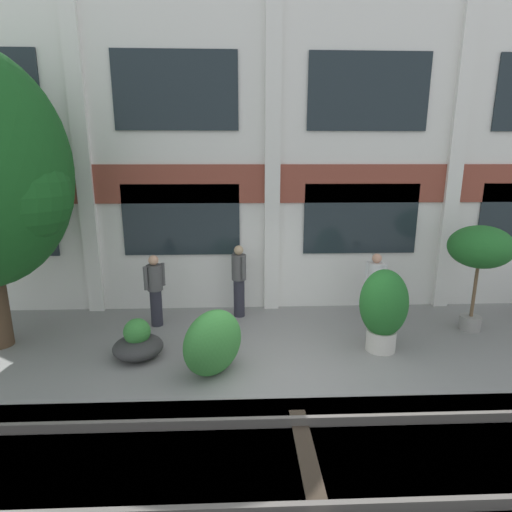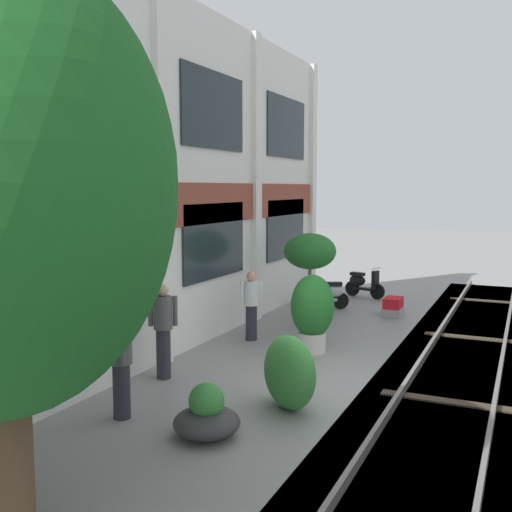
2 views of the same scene
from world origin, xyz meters
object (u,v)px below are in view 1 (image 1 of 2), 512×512
potted_plant_tall_urn (480,250)px  resident_near_plants (375,284)px  potted_plant_stone_basin (383,307)px  potted_plant_wide_bowl (138,343)px  topiary_hedge (213,343)px  resident_watching_tracks (155,288)px  resident_by_doorway (239,279)px

potted_plant_tall_urn → resident_near_plants: (-1.94, 0.71, -0.96)m
potted_plant_stone_basin → potted_plant_wide_bowl: bearing=-178.8°
potted_plant_tall_urn → topiary_hedge: bearing=-163.6°
potted_plant_tall_urn → resident_watching_tracks: bearing=175.8°
topiary_hedge → resident_near_plants: bearing=33.0°
resident_watching_tracks → topiary_hedge: size_ratio=1.35×
potted_plant_stone_basin → resident_near_plants: bearing=76.9°
potted_plant_tall_urn → potted_plant_stone_basin: 2.64m
potted_plant_stone_basin → topiary_hedge: size_ratio=1.36×
potted_plant_tall_urn → topiary_hedge: 5.91m
potted_plant_tall_urn → resident_near_plants: 2.28m
potted_plant_wide_bowl → topiary_hedge: size_ratio=0.78×
potted_plant_wide_bowl → resident_near_plants: size_ratio=0.60×
potted_plant_tall_urn → resident_watching_tracks: potted_plant_tall_urn is taller
topiary_hedge → resident_watching_tracks: bearing=123.5°
potted_plant_wide_bowl → topiary_hedge: 1.64m
potted_plant_wide_bowl → resident_watching_tracks: size_ratio=0.58×
resident_by_doorway → resident_watching_tracks: size_ratio=1.06×
topiary_hedge → resident_by_doorway: bearing=80.3°
resident_watching_tracks → resident_by_doorway: bearing=60.3°
potted_plant_tall_urn → resident_by_doorway: (-5.10, 0.99, -0.87)m
potted_plant_stone_basin → potted_plant_wide_bowl: 4.75m
potted_plant_stone_basin → resident_watching_tracks: potted_plant_stone_basin is taller
potted_plant_stone_basin → resident_watching_tracks: (-4.65, 1.39, -0.02)m
potted_plant_tall_urn → resident_near_plants: bearing=160.0°
potted_plant_tall_urn → potted_plant_stone_basin: (-2.31, -0.88, -0.91)m
potted_plant_stone_basin → resident_watching_tracks: bearing=163.4°
potted_plant_stone_basin → resident_by_doorway: resident_by_doorway is taller
resident_watching_tracks → resident_near_plants: (5.02, 0.20, -0.03)m
potted_plant_stone_basin → potted_plant_tall_urn: bearing=20.9°
potted_plant_wide_bowl → resident_by_doorway: resident_by_doorway is taller
resident_near_plants → potted_plant_stone_basin: bearing=33.1°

